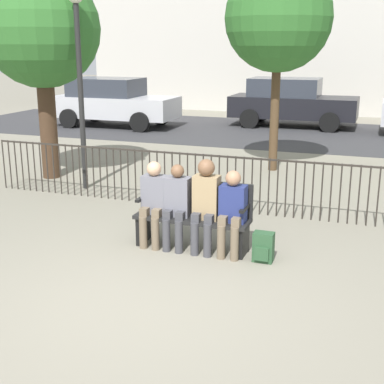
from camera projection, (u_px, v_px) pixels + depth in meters
The scene contains 14 objects.
ground_plane at pixel (138, 303), 5.78m from camera, with size 80.00×80.00×0.00m, color gray.
park_bench at pixel (194, 213), 7.30m from camera, with size 1.58×0.45×0.92m.
seated_person_0 at pixel (154, 199), 7.31m from camera, with size 0.34×0.39×1.18m.
seated_person_1 at pixel (177, 203), 7.20m from camera, with size 0.34×0.39×1.17m.
seated_person_2 at pixel (205, 200), 7.06m from camera, with size 0.34×0.39×1.27m.
seated_person_3 at pixel (232, 209), 6.95m from camera, with size 0.34×0.39×1.14m.
backpack at pixel (263, 247), 6.85m from camera, with size 0.26×0.21×0.39m.
fence_railing at pixel (227, 179), 8.84m from camera, with size 9.01×0.03×0.95m.
tree_1 at pixel (41, 31), 10.51m from camera, with size 2.32×2.32×4.17m.
tree_2 at pixel (278, 18), 11.09m from camera, with size 2.25×2.25×4.37m.
lamp_post at pixel (79, 60), 9.79m from camera, with size 0.28×0.28×3.69m.
street_surface at pixel (302, 134), 16.67m from camera, with size 24.00×6.00×0.01m.
parked_car_0 at pixel (113, 101), 18.12m from camera, with size 4.20×1.94×1.62m.
parked_car_2 at pixel (291, 102), 18.08m from camera, with size 4.20×1.94×1.62m.
Camera 1 is at (2.31, -4.75, 2.70)m, focal length 50.00 mm.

